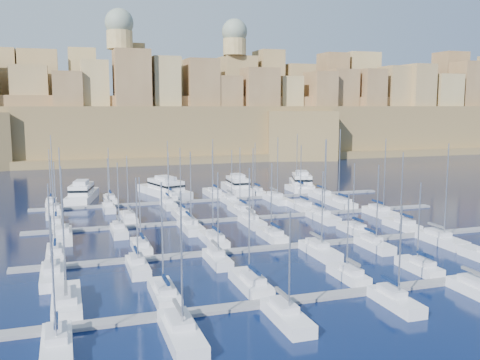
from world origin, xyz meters
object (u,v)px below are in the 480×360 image
object	(u,v)px
sailboat_0	(67,301)
motor_yacht_d	(302,183)
motor_yacht_b	(165,189)
sailboat_2	(251,283)
motor_yacht_a	(82,194)
sailboat_4	(419,267)
motor_yacht_c	(237,186)

from	to	relation	value
sailboat_0	motor_yacht_d	xyz separation A→B (m)	(60.58, 69.84, 0.95)
sailboat_0	motor_yacht_b	size ratio (longest dim) A/B	0.80
sailboat_2	motor_yacht_a	xyz separation A→B (m)	(-17.64, 70.03, 0.97)
sailboat_2	motor_yacht_d	world-z (taller)	sailboat_2
sailboat_4	sailboat_0	bearing A→B (deg)	178.39
motor_yacht_b	motor_yacht_c	distance (m)	18.58
motor_yacht_a	motor_yacht_b	bearing A→B (deg)	3.31
motor_yacht_c	motor_yacht_d	bearing A→B (deg)	2.27
sailboat_2	motor_yacht_d	distance (m)	80.49
sailboat_2	motor_yacht_c	bearing A→B (deg)	73.43
sailboat_0	motor_yacht_d	distance (m)	92.46
sailboat_4	motor_yacht_a	distance (m)	82.06
motor_yacht_d	motor_yacht_b	bearing A→B (deg)	178.71
sailboat_4	motor_yacht_c	xyz separation A→B (m)	(-3.13, 70.39, 1.01)
motor_yacht_c	motor_yacht_a	bearing A→B (deg)	179.39
sailboat_2	motor_yacht_c	xyz separation A→B (m)	(20.71, 69.62, 0.97)
sailboat_0	sailboat_2	xyz separation A→B (m)	(21.48, -0.51, -0.02)
motor_yacht_c	sailboat_2	bearing A→B (deg)	-106.57
motor_yacht_a	motor_yacht_c	bearing A→B (deg)	-0.61
sailboat_4	motor_yacht_b	world-z (taller)	sailboat_4
sailboat_2	motor_yacht_a	world-z (taller)	sailboat_2
sailboat_4	motor_yacht_d	distance (m)	72.74
sailboat_4	motor_yacht_c	size ratio (longest dim) A/B	0.76
sailboat_0	motor_yacht_a	size ratio (longest dim) A/B	0.91
motor_yacht_b	motor_yacht_c	world-z (taller)	same
sailboat_2	sailboat_4	world-z (taller)	sailboat_2
sailboat_2	motor_yacht_d	size ratio (longest dim) A/B	0.83
sailboat_4	motor_yacht_b	bearing A→B (deg)	106.74
motor_yacht_b	motor_yacht_c	size ratio (longest dim) A/B	1.23
sailboat_4	sailboat_2	bearing A→B (deg)	178.15
motor_yacht_b	motor_yacht_d	distance (m)	36.91
sailboat_2	sailboat_4	size ratio (longest dim) A/B	1.22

